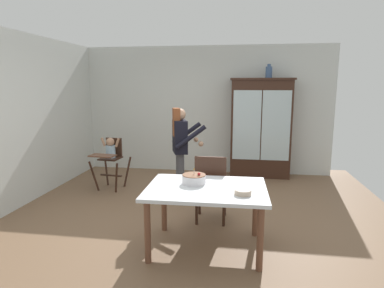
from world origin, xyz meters
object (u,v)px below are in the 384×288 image
at_px(ceramic_vase, 269,72).
at_px(serving_bowl, 243,192).
at_px(china_cabinet, 261,128).
at_px(high_chair_with_toddler, 110,154).
at_px(birthday_cake, 194,179).
at_px(dining_chair_far_side, 211,184).
at_px(dining_table, 206,195).
at_px(adult_person, 180,143).

relative_size(ceramic_vase, serving_bowl, 1.50).
relative_size(china_cabinet, high_chair_with_toddler, 2.13).
distance_m(birthday_cake, dining_chair_far_side, 0.65).
bearing_deg(ceramic_vase, dining_table, -105.37).
height_order(ceramic_vase, serving_bowl, ceramic_vase).
relative_size(adult_person, dining_table, 1.12).
xyz_separation_m(china_cabinet, ceramic_vase, (0.12, 0.00, 1.12)).
distance_m(high_chair_with_toddler, dining_chair_far_side, 2.31).
height_order(high_chair_with_toddler, adult_person, adult_person).
bearing_deg(dining_chair_far_side, serving_bowl, 114.41).
bearing_deg(serving_bowl, dining_table, 155.39).
distance_m(china_cabinet, high_chair_with_toddler, 3.03).
bearing_deg(dining_chair_far_side, adult_person, -54.52).
bearing_deg(dining_table, high_chair_with_toddler, 135.12).
height_order(ceramic_vase, high_chair_with_toddler, ceramic_vase).
xyz_separation_m(adult_person, serving_bowl, (0.99, -1.67, -0.20)).
relative_size(china_cabinet, ceramic_vase, 7.49).
bearing_deg(ceramic_vase, adult_person, -130.01).
xyz_separation_m(high_chair_with_toddler, birthday_cake, (1.80, -1.82, 0.14)).
bearing_deg(adult_person, dining_table, -177.48).
relative_size(birthday_cake, serving_bowl, 1.56).
distance_m(dining_table, dining_chair_far_side, 0.72).
distance_m(adult_person, dining_chair_far_side, 1.04).
bearing_deg(china_cabinet, birthday_cake, -106.66).
xyz_separation_m(ceramic_vase, high_chair_with_toddler, (-2.85, -1.27, -1.49)).
distance_m(ceramic_vase, serving_bowl, 3.71).
bearing_deg(serving_bowl, china_cabinet, 84.04).
height_order(serving_bowl, dining_chair_far_side, dining_chair_far_side).
distance_m(china_cabinet, ceramic_vase, 1.13).
height_order(dining_table, dining_chair_far_side, dining_chair_far_side).
relative_size(adult_person, serving_bowl, 8.50).
bearing_deg(china_cabinet, high_chair_with_toddler, -155.04).
relative_size(ceramic_vase, high_chair_with_toddler, 0.28).
relative_size(adult_person, birthday_cake, 5.47).
distance_m(adult_person, birthday_cake, 1.43).
xyz_separation_m(china_cabinet, adult_person, (-1.34, -1.74, -0.05)).
xyz_separation_m(ceramic_vase, dining_chair_far_side, (-0.90, -2.51, -1.59)).
relative_size(china_cabinet, adult_person, 1.32).
bearing_deg(high_chair_with_toddler, adult_person, -12.86).
xyz_separation_m(china_cabinet, high_chair_with_toddler, (-2.73, -1.27, -0.36)).
xyz_separation_m(high_chair_with_toddler, serving_bowl, (2.37, -2.14, 0.11)).
distance_m(high_chair_with_toddler, adult_person, 1.50).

